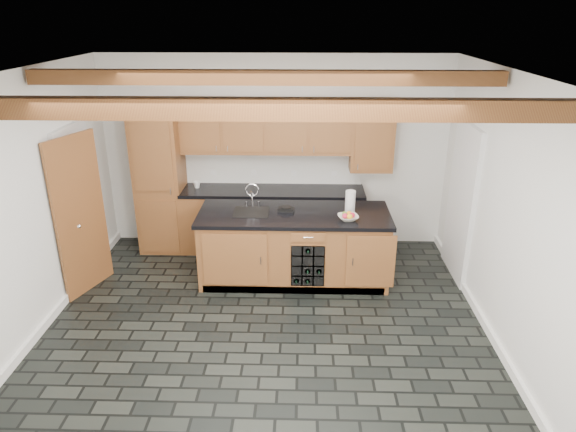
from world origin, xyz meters
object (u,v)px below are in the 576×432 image
object	(u,v)px
island	(294,246)
fruit_bowl	(348,218)
paper_towel	(350,201)
kitchen_scale	(286,209)

from	to	relation	value
island	fruit_bowl	size ratio (longest dim) A/B	9.90
island	paper_towel	bearing A→B (deg)	6.16
fruit_bowl	paper_towel	size ratio (longest dim) A/B	0.89
fruit_bowl	kitchen_scale	bearing A→B (deg)	160.52
paper_towel	fruit_bowl	bearing A→B (deg)	-99.26
fruit_bowl	island	bearing A→B (deg)	162.71
island	fruit_bowl	distance (m)	0.85
island	paper_towel	distance (m)	0.94
kitchen_scale	paper_towel	size ratio (longest dim) A/B	0.77
island	fruit_bowl	xyz separation A→B (m)	(0.66, -0.21, 0.50)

